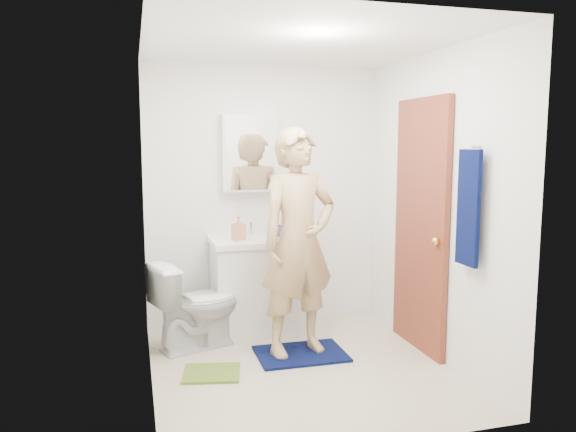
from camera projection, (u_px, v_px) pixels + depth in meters
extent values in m
cube|color=beige|center=(300.00, 368.00, 4.28)|extent=(2.20, 2.40, 0.02)
cube|color=white|center=(301.00, 41.00, 3.96)|extent=(2.20, 2.40, 0.02)
cube|color=white|center=(264.00, 196.00, 5.28)|extent=(2.20, 0.02, 2.40)
cube|color=white|center=(367.00, 237.00, 2.96)|extent=(2.20, 0.02, 2.40)
cube|color=white|center=(145.00, 216.00, 3.83)|extent=(0.02, 2.40, 2.40)
cube|color=white|center=(436.00, 206.00, 4.41)|extent=(0.02, 2.40, 2.40)
cube|color=white|center=(255.00, 287.00, 5.06)|extent=(0.75, 0.55, 0.80)
cube|color=white|center=(255.00, 241.00, 5.00)|extent=(0.79, 0.59, 0.05)
cylinder|color=white|center=(255.00, 239.00, 5.00)|extent=(0.40, 0.40, 0.03)
cylinder|color=silver|center=(251.00, 228.00, 5.16)|extent=(0.03, 0.03, 0.12)
cube|color=white|center=(249.00, 153.00, 5.12)|extent=(0.50, 0.12, 0.70)
cube|color=white|center=(251.00, 153.00, 5.06)|extent=(0.46, 0.01, 0.66)
cube|color=brown|center=(420.00, 225.00, 4.57)|extent=(0.05, 0.80, 2.05)
sphere|color=gold|center=(436.00, 241.00, 4.26)|extent=(0.07, 0.07, 0.07)
cube|color=#060F3E|center=(468.00, 208.00, 3.84)|extent=(0.03, 0.24, 0.80)
cylinder|color=silver|center=(476.00, 146.00, 3.80)|extent=(0.06, 0.02, 0.02)
imported|color=white|center=(197.00, 304.00, 4.63)|extent=(0.82, 0.62, 0.74)
cube|color=#060F3E|center=(301.00, 354.00, 4.50)|extent=(0.71, 0.51, 0.02)
cube|color=olive|center=(212.00, 373.00, 4.13)|extent=(0.47, 0.42, 0.02)
imported|color=tan|center=(239.00, 228.00, 4.88)|extent=(0.13, 0.13, 0.21)
imported|color=#5A3B83|center=(278.00, 231.00, 5.11)|extent=(0.15, 0.15, 0.10)
imported|color=tan|center=(298.00, 242.00, 4.41)|extent=(0.74, 0.58, 1.79)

